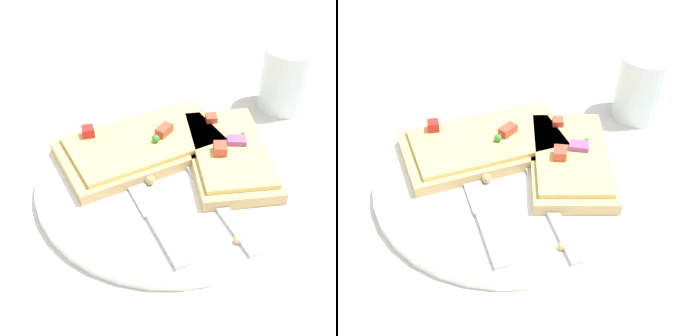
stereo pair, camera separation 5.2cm
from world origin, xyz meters
TOP-DOWN VIEW (x-y plane):
  - ground_plane at (0.00, 0.00)m, footprint 4.00×4.00m
  - plate at (0.00, 0.00)m, footprint 0.30×0.30m
  - fork at (0.00, 0.03)m, footprint 0.22×0.09m
  - knife at (0.06, -0.02)m, footprint 0.19×0.08m
  - pizza_slice_main at (-0.05, -0.03)m, footprint 0.18×0.22m
  - pizza_slice_corner at (-0.02, 0.07)m, footprint 0.17×0.10m
  - crumb_scatter at (0.04, 0.00)m, footprint 0.10×0.09m
  - drinking_glass at (-0.15, 0.17)m, footprint 0.07×0.07m

SIDE VIEW (x-z plane):
  - ground_plane at x=0.00m, z-range 0.00..0.00m
  - plate at x=0.00m, z-range 0.00..0.01m
  - fork at x=0.00m, z-range 0.01..0.02m
  - knife at x=0.06m, z-range 0.01..0.02m
  - crumb_scatter at x=0.04m, z-range 0.01..0.02m
  - pizza_slice_main at x=-0.05m, z-range 0.01..0.04m
  - pizza_slice_corner at x=-0.02m, z-range 0.01..0.04m
  - drinking_glass at x=-0.15m, z-range 0.00..0.09m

